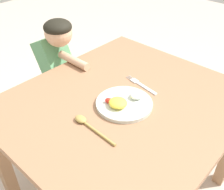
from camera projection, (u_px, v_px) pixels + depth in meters
name	position (u px, v px, depth m)	size (l,w,h in m)	color
ground_plane	(121.00, 190.00, 1.68)	(8.00, 8.00, 0.00)	beige
dining_table	(123.00, 117.00, 1.32)	(1.09, 0.97, 0.71)	#9B6E4E
plate	(124.00, 103.00, 1.22)	(0.26, 0.26, 0.05)	silver
fork	(142.00, 85.00, 1.35)	(0.05, 0.21, 0.01)	silver
spoon	(86.00, 123.00, 1.11)	(0.04, 0.24, 0.02)	#AA8F49
person	(57.00, 81.00, 1.76)	(0.18, 0.43, 0.95)	#464B72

